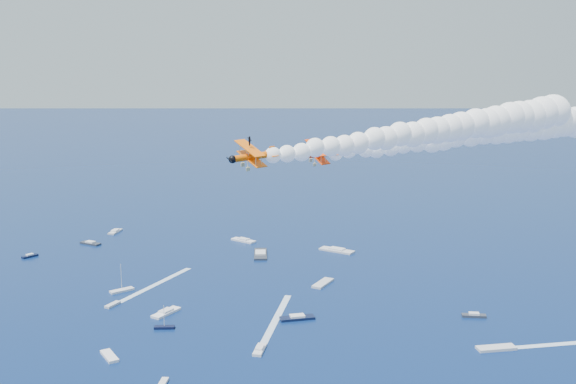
{
  "coord_description": "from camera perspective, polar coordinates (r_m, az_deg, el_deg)",
  "views": [
    {
      "loc": [
        3.61,
        -82.24,
        72.25
      ],
      "look_at": [
        -1.55,
        26.5,
        50.92
      ],
      "focal_mm": 42.77,
      "sensor_mm": 36.0,
      "label": 1
    }
  ],
  "objects": [
    {
      "name": "biplane_lead",
      "position": [
        115.99,
        2.63,
        3.16
      ],
      "size": [
        9.33,
        10.59,
        6.89
      ],
      "primitive_type": null,
      "rotation": [
        -0.25,
        0.07,
        3.5
      ],
      "color": "#FF3C05"
    },
    {
      "name": "smoke_trail_trail",
      "position": [
        119.2,
        11.35,
        4.97
      ],
      "size": [
        65.97,
        55.7,
        11.34
      ],
      "primitive_type": null,
      "rotation": [
        0.0,
        0.0,
        3.62
      ],
      "color": "white"
    },
    {
      "name": "smoke_trail_lead",
      "position": [
        130.08,
        15.84,
        4.68
      ],
      "size": [
        65.57,
        45.97,
        11.34
      ],
      "primitive_type": null,
      "rotation": [
        0.0,
        0.0,
        3.5
      ],
      "color": "white"
    },
    {
      "name": "spectator_boats",
      "position": [
        206.74,
        -2.74,
        -9.28
      ],
      "size": [
        214.01,
        174.03,
        0.7
      ],
      "color": "silver",
      "rests_on": "ground"
    },
    {
      "name": "biplane_trail",
      "position": [
        104.14,
        -2.92,
        2.97
      ],
      "size": [
        10.77,
        11.83,
        7.09
      ],
      "primitive_type": null,
      "rotation": [
        -0.18,
        0.07,
        3.62
      ],
      "color": "#FF6205"
    },
    {
      "name": "boat_wakes",
      "position": [
        201.09,
        2.91,
        -9.98
      ],
      "size": [
        148.04,
        64.51,
        0.04
      ],
      "color": "white",
      "rests_on": "ground"
    }
  ]
}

